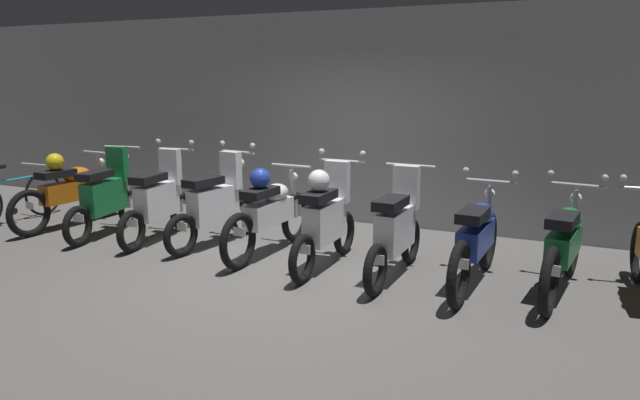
% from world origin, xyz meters
% --- Properties ---
extents(ground_plane, '(80.00, 80.00, 0.00)m').
position_xyz_m(ground_plane, '(0.00, 0.00, 0.00)').
color(ground_plane, '#565451').
extents(back_wall, '(16.00, 0.30, 3.05)m').
position_xyz_m(back_wall, '(0.00, 2.73, 1.53)').
color(back_wall, '#9EA0A3').
rests_on(back_wall, ground).
extents(motorbike_slot_0, '(0.56, 1.95, 1.08)m').
position_xyz_m(motorbike_slot_0, '(-3.69, 0.68, 0.53)').
color(motorbike_slot_0, black).
rests_on(motorbike_slot_0, ground).
extents(motorbike_slot_1, '(0.56, 1.68, 1.18)m').
position_xyz_m(motorbike_slot_1, '(-2.88, 0.54, 0.52)').
color(motorbike_slot_1, black).
rests_on(motorbike_slot_1, ground).
extents(motorbike_slot_2, '(0.59, 1.68, 1.29)m').
position_xyz_m(motorbike_slot_2, '(-2.06, 0.63, 0.53)').
color(motorbike_slot_2, black).
rests_on(motorbike_slot_2, ground).
extents(motorbike_slot_3, '(0.58, 1.67, 1.29)m').
position_xyz_m(motorbike_slot_3, '(-1.22, 0.72, 0.53)').
color(motorbike_slot_3, black).
rests_on(motorbike_slot_3, ground).
extents(motorbike_slot_4, '(0.56, 1.95, 1.08)m').
position_xyz_m(motorbike_slot_4, '(-0.41, 0.64, 0.53)').
color(motorbike_slot_4, black).
rests_on(motorbike_slot_4, ground).
extents(motorbike_slot_5, '(0.59, 1.68, 1.29)m').
position_xyz_m(motorbike_slot_5, '(0.41, 0.46, 0.57)').
color(motorbike_slot_5, black).
rests_on(motorbike_slot_5, ground).
extents(motorbike_slot_6, '(0.56, 1.68, 1.18)m').
position_xyz_m(motorbike_slot_6, '(1.23, 0.44, 0.52)').
color(motorbike_slot_6, black).
rests_on(motorbike_slot_6, ground).
extents(motorbike_slot_7, '(0.59, 1.95, 1.15)m').
position_xyz_m(motorbike_slot_7, '(2.05, 0.52, 0.49)').
color(motorbike_slot_7, black).
rests_on(motorbike_slot_7, ground).
extents(motorbike_slot_8, '(0.59, 1.94, 1.15)m').
position_xyz_m(motorbike_slot_8, '(2.88, 0.65, 0.49)').
color(motorbike_slot_8, black).
rests_on(motorbike_slot_8, ground).
extents(bicycle, '(0.50, 1.73, 0.89)m').
position_xyz_m(bicycle, '(-4.63, 0.50, 0.36)').
color(bicycle, black).
rests_on(bicycle, ground).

